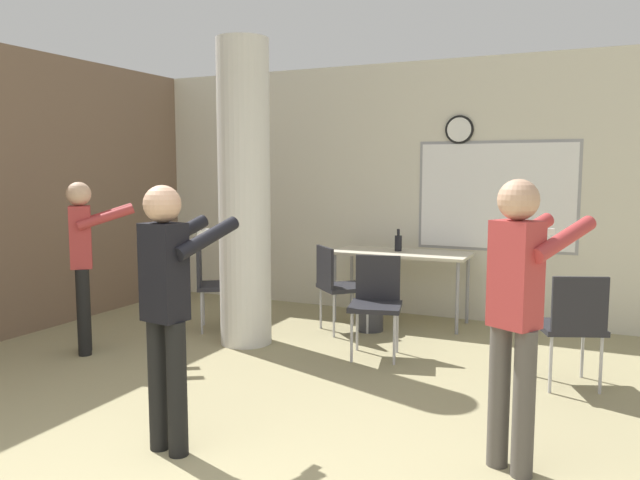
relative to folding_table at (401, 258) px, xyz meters
The scene contains 13 objects.
wall_left_accent 3.96m from the folding_table, 147.50° to the right, with size 0.12×7.00×2.80m.
wall_back 0.87m from the folding_table, 63.80° to the left, with size 8.00×0.15×2.80m.
support_pillar 1.89m from the folding_table, 127.98° to the right, with size 0.48×0.48×2.80m.
folding_table is the anchor object (origin of this frame).
bottle_on_table 0.17m from the folding_table, 132.90° to the left, with size 0.08×0.08×0.24m.
waste_bin 0.72m from the folding_table, 110.88° to the right, with size 0.28×0.28×0.36m.
chair_table_front 1.27m from the folding_table, 82.48° to the right, with size 0.53×0.53×0.87m.
chair_mid_room 2.28m from the folding_table, 39.02° to the right, with size 0.57×0.57×0.87m.
chair_table_left 0.82m from the folding_table, 124.86° to the right, with size 0.62×0.62×0.87m.
chair_near_pillar 1.99m from the folding_table, 146.32° to the right, with size 0.61×0.61×0.87m.
person_playing_front 3.53m from the folding_table, 94.62° to the right, with size 0.40×0.63×1.55m.
person_watching_back 3.15m from the folding_table, 134.35° to the right, with size 0.59×0.58×1.52m.
person_playing_side 3.32m from the folding_table, 62.05° to the right, with size 0.54×0.66×1.58m.
Camera 1 is at (1.74, -1.72, 1.63)m, focal length 35.00 mm.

